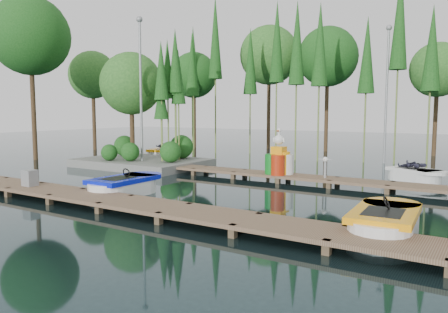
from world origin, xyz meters
The scene contains 15 objects.
ground_plane centered at (0.00, 0.00, 0.00)m, with size 90.00×90.00×0.00m, color #1B3033.
near_dock centered at (0.00, -4.50, 0.23)m, with size 18.00×1.50×0.50m.
far_dock centered at (1.00, 2.50, 0.23)m, with size 15.00×1.20×0.50m.
island centered at (-6.30, 3.29, 3.18)m, with size 6.20×4.20×6.75m.
tree_screen centered at (-2.04, 10.60, 6.12)m, with size 34.42×18.53×10.31m.
lamp_island centered at (-5.50, 2.50, 4.26)m, with size 0.30×0.30×7.25m.
lamp_rear centered at (4.00, 11.00, 4.26)m, with size 0.30×0.30×7.25m.
boat_blue centered at (-1.30, -2.86, 0.28)m, with size 1.33×2.90×0.97m.
boat_yellow_near centered at (7.13, -3.23, 0.28)m, with size 1.48×2.99×0.98m.
boat_yellow_far centered at (-7.02, 6.31, 0.29)m, with size 2.96×1.76×1.39m.
boat_white_far centered at (6.42, 5.35, 0.26)m, with size 2.69×2.18×1.16m.
utility_cabinet centered at (-4.03, -4.50, 0.57)m, with size 0.44×0.37×0.53m, color gray.
yellow_barrel centered at (1.97, 2.50, 0.75)m, with size 0.60×0.60×0.90m, color #FEA10D.
drum_cluster centered at (1.88, 2.35, 0.84)m, with size 1.06×0.97×1.83m.
seagull_post centered at (3.72, 2.50, 0.84)m, with size 0.50×0.27×0.79m.
Camera 1 is at (9.19, -13.20, 2.81)m, focal length 35.00 mm.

